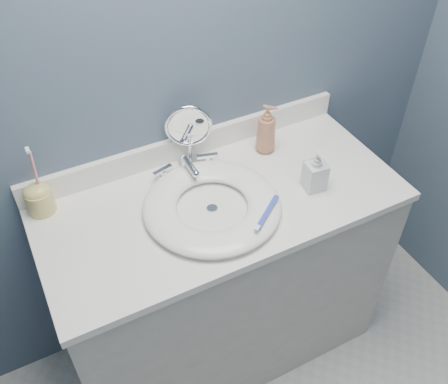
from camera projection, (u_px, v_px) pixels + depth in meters
back_wall at (183, 76)px, 1.62m from camera, size 2.20×0.02×2.40m
vanity_cabinet at (222, 282)px, 1.97m from camera, size 1.20×0.55×0.85m
countertop at (222, 202)px, 1.67m from camera, size 1.22×0.57×0.03m
backsplash at (188, 145)px, 1.80m from camera, size 1.22×0.02×0.09m
basin at (212, 205)px, 1.61m from camera, size 0.45×0.45×0.04m
drain at (212, 209)px, 1.62m from camera, size 0.04×0.04×0.01m
faucet at (187, 168)px, 1.73m from camera, size 0.25×0.13×0.07m
makeup_mirror at (189, 133)px, 1.71m from camera, size 0.16×0.09×0.24m
soap_bottle_amber at (266, 129)px, 1.79m from camera, size 0.11×0.11×0.19m
soap_bottle_clear at (316, 170)px, 1.65m from camera, size 0.08×0.08×0.15m
toothbrush_holder at (39, 197)px, 1.58m from camera, size 0.09×0.09×0.25m
toothbrush_lying at (267, 213)px, 1.55m from camera, size 0.15×0.12×0.02m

